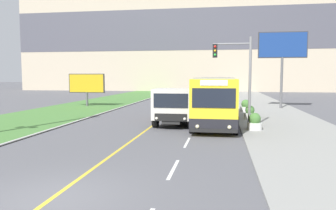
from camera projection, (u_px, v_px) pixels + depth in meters
The scene contains 12 objects.
ground_plane at pixel (52, 199), 8.53m from camera, with size 300.00×300.00×0.00m, color #56565B.
lane_marking_centre at pixel (79, 186), 9.53m from camera, with size 2.88×140.00×0.01m.
apartment_block_background at pixel (202, 34), 70.33m from camera, with size 80.00×8.04×24.21m.
city_bus at pixel (216, 99), 22.51m from camera, with size 2.68×11.79×3.10m.
dump_truck at pixel (176, 106), 21.25m from camera, with size 2.50×6.70×2.40m.
car_distant at pixel (216, 98), 37.03m from camera, with size 1.80×4.30×1.45m.
traffic_light_mast at pixel (238, 71), 19.33m from camera, with size 2.28×0.32×5.48m.
billboard_large at pixel (282, 49), 31.35m from camera, with size 4.55×0.24×7.41m.
billboard_small at pixel (87, 84), 34.34m from camera, with size 3.87×0.24×3.43m.
planter_round_near at pixel (255, 122), 18.95m from camera, with size 0.85×0.85×0.99m.
planter_round_second at pixel (250, 113), 23.69m from camera, with size 0.83×0.83×0.98m.
planter_round_third at pixel (246, 106), 28.45m from camera, with size 0.94×0.94×1.07m.
Camera 1 is at (4.33, -7.69, 3.19)m, focal length 35.00 mm.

